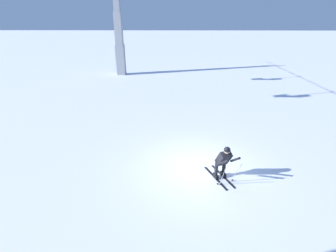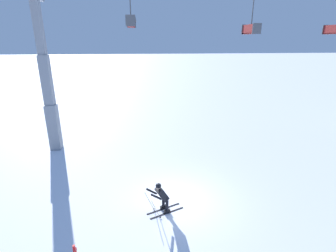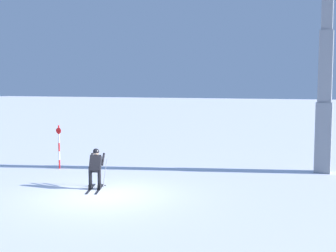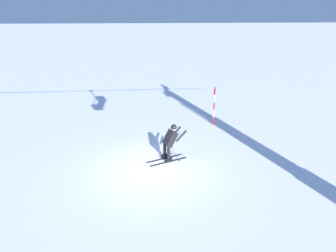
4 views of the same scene
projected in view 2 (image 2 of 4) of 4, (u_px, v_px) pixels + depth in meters
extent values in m
plane|color=white|center=(177.00, 199.00, 12.06)|extent=(260.00, 260.00, 0.00)
cube|color=black|center=(167.00, 213.00, 11.10)|extent=(1.55, 0.71, 0.01)
cube|color=black|center=(167.00, 211.00, 11.08)|extent=(0.30, 0.21, 0.16)
cylinder|color=black|center=(167.00, 203.00, 10.94)|extent=(0.13, 0.13, 0.67)
cube|color=black|center=(163.00, 209.00, 11.39)|extent=(1.55, 0.71, 0.01)
cube|color=black|center=(163.00, 207.00, 11.36)|extent=(0.30, 0.21, 0.16)
cylinder|color=black|center=(163.00, 199.00, 11.22)|extent=(0.13, 0.13, 0.67)
cube|color=black|center=(162.00, 194.00, 10.87)|extent=(0.66, 0.60, 0.67)
sphere|color=beige|center=(158.00, 187.00, 10.67)|extent=(0.22, 0.22, 0.22)
sphere|color=black|center=(158.00, 186.00, 10.66)|extent=(0.24, 0.24, 0.24)
cylinder|color=black|center=(156.00, 197.00, 10.47)|extent=(0.50, 0.27, 0.44)
cylinder|color=gray|center=(156.00, 210.00, 10.61)|extent=(0.40, 0.31, 1.16)
cylinder|color=black|center=(160.00, 217.00, 10.78)|extent=(0.07, 0.07, 0.01)
cylinder|color=black|center=(152.00, 191.00, 10.86)|extent=(0.50, 0.27, 0.44)
cylinder|color=gray|center=(150.00, 203.00, 11.07)|extent=(0.49, 0.09, 1.16)
cylinder|color=black|center=(154.00, 209.00, 11.31)|extent=(0.07, 0.07, 0.01)
cube|color=gray|center=(54.00, 127.00, 17.18)|extent=(0.69, 0.69, 3.15)
cube|color=gray|center=(47.00, 81.00, 16.16)|extent=(0.58, 0.58, 3.15)
cube|color=gray|center=(39.00, 28.00, 15.14)|extent=(0.47, 0.47, 3.15)
cylinder|color=#4C4F54|center=(130.00, 5.00, 15.28)|extent=(0.07, 0.07, 1.34)
cube|color=maroon|center=(131.00, 26.00, 15.68)|extent=(0.45, 1.98, 0.06)
cube|color=maroon|center=(128.00, 22.00, 15.57)|extent=(0.06, 1.98, 0.55)
cylinder|color=#4C4F54|center=(136.00, 21.00, 15.61)|extent=(0.04, 1.88, 0.04)
cube|color=#4C4F54|center=(131.00, 23.00, 16.52)|extent=(0.57, 0.05, 0.63)
cube|color=#4C4F54|center=(130.00, 21.00, 14.66)|extent=(0.57, 0.05, 0.63)
cylinder|color=#4C4F54|center=(253.00, 10.00, 16.14)|extent=(0.07, 0.07, 1.73)
cube|color=maroon|center=(251.00, 34.00, 16.59)|extent=(0.45, 1.75, 0.06)
cube|color=maroon|center=(248.00, 29.00, 16.48)|extent=(0.06, 1.75, 0.55)
cylinder|color=#4C4F54|center=(256.00, 29.00, 16.53)|extent=(0.04, 1.66, 0.04)
cube|color=#4C4F54|center=(246.00, 30.00, 17.33)|extent=(0.57, 0.05, 0.63)
cube|color=#4C4F54|center=(257.00, 28.00, 15.68)|extent=(0.57, 0.05, 0.63)
cube|color=maroon|center=(335.00, 33.00, 17.20)|extent=(0.45, 1.95, 0.06)
cube|color=maroon|center=(333.00, 29.00, 17.09)|extent=(0.06, 1.95, 0.55)
cube|color=#4C4F54|center=(326.00, 30.00, 18.03)|extent=(0.57, 0.05, 0.63)
cylinder|color=red|center=(74.00, 252.00, 6.77)|extent=(0.07, 0.07, 0.41)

